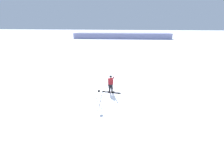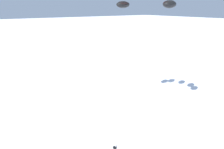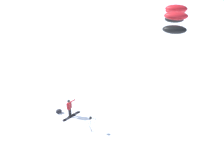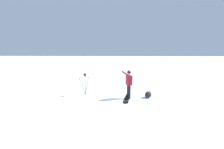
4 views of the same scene
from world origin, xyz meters
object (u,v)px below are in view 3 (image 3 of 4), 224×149
Objects in this scene: snowboard at (72,116)px; traction_kite at (175,17)px; snowboarder at (69,107)px; camera_tripod at (91,121)px; gear_bag_large at (59,111)px.

snowboard is 11.09m from traction_kite.
snowboarder is at bearing 33.42° from snowboard.
traction_kite is 9.08m from camera_tripod.
snowboarder is 0.95m from snowboard.
traction_kite reaches higher than camera_tripod.
traction_kite is at bearing -146.17° from camera_tripod.
camera_tripod is at bearing 175.88° from gear_bag_large.
snowboarder is 10.46m from traction_kite.
snowboard is at bearing -11.91° from camera_tripod.
camera_tripod reaches higher than snowboard.
snowboarder is 1.22× the size of camera_tripod.
camera_tripod is (4.31, 2.89, -7.46)m from traction_kite.
gear_bag_large reaches higher than snowboard.
snowboard is 0.45× the size of traction_kite.
snowboarder is at bearing 19.06° from traction_kite.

